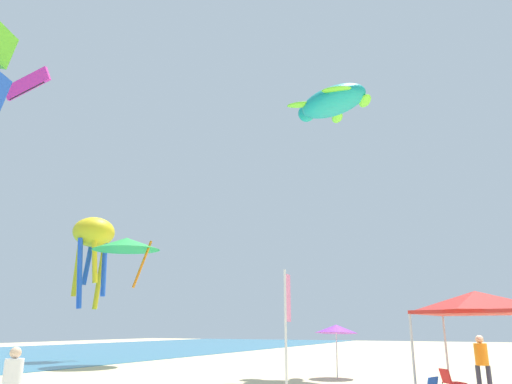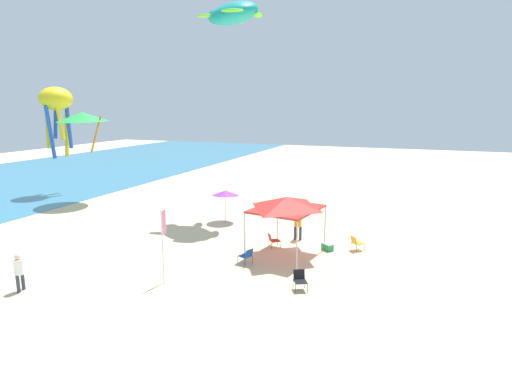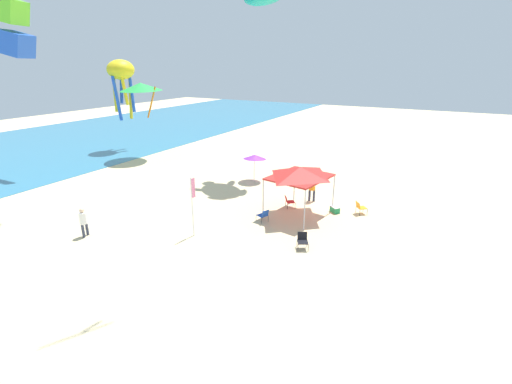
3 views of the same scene
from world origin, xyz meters
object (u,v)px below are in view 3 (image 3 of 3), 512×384
(cooler_box, at_px, (335,209))
(kite_delta_green, at_px, (141,87))
(person_near_umbrella, at_px, (83,220))
(kite_box_lime, at_px, (12,27))
(canopy_tent, at_px, (300,172))
(folding_chair_near_cooler, at_px, (289,201))
(folding_chair_left_of_tent, at_px, (263,215))
(person_kite_handler, at_px, (312,187))
(folding_chair_facing_ocean, at_px, (360,207))
(banner_flag, at_px, (193,201))
(folding_chair_right_of_tent, at_px, (303,240))
(beach_umbrella, at_px, (255,157))
(kite_octopus_yellow, at_px, (121,73))

(cooler_box, height_order, kite_delta_green, kite_delta_green)
(person_near_umbrella, distance_m, kite_box_lime, 11.39)
(canopy_tent, xyz_separation_m, folding_chair_near_cooler, (0.76, 1.00, -2.29))
(kite_delta_green, bearing_deg, person_near_umbrella, 136.64)
(folding_chair_left_of_tent, bearing_deg, person_kite_handler, -173.04)
(folding_chair_near_cooler, relative_size, kite_delta_green, 0.17)
(person_near_umbrella, bearing_deg, folding_chair_facing_ocean, -61.49)
(folding_chair_left_of_tent, distance_m, banner_flag, 4.51)
(cooler_box, height_order, person_near_umbrella, person_near_umbrella)
(banner_flag, xyz_separation_m, person_kite_handler, (8.11, -3.84, -0.98))
(banner_flag, relative_size, person_near_umbrella, 2.05)
(canopy_tent, height_order, folding_chair_right_of_tent, canopy_tent)
(folding_chair_right_of_tent, height_order, person_kite_handler, person_kite_handler)
(beach_umbrella, bearing_deg, banner_flag, -169.94)
(person_kite_handler, height_order, person_near_umbrella, person_kite_handler)
(cooler_box, height_order, kite_octopus_yellow, kite_octopus_yellow)
(beach_umbrella, distance_m, folding_chair_left_of_tent, 8.27)
(cooler_box, bearing_deg, beach_umbrella, 66.56)
(folding_chair_facing_ocean, xyz_separation_m, kite_octopus_yellow, (6.39, 27.09, 7.55))
(canopy_tent, height_order, folding_chair_near_cooler, canopy_tent)
(canopy_tent, distance_m, beach_umbrella, 7.51)
(folding_chair_right_of_tent, height_order, kite_box_lime, kite_box_lime)
(folding_chair_right_of_tent, height_order, person_near_umbrella, person_near_umbrella)
(kite_delta_green, bearing_deg, beach_umbrella, -173.57)
(canopy_tent, xyz_separation_m, folding_chair_facing_ocean, (1.96, -3.39, -2.29))
(cooler_box, xyz_separation_m, banner_flag, (-6.90, 5.86, 1.84))
(folding_chair_left_of_tent, bearing_deg, folding_chair_right_of_tent, 82.06)
(beach_umbrella, relative_size, kite_box_lime, 0.69)
(banner_flag, bearing_deg, kite_box_lime, 98.21)
(folding_chair_facing_ocean, relative_size, folding_chair_left_of_tent, 1.00)
(folding_chair_facing_ocean, bearing_deg, beach_umbrella, 31.92)
(folding_chair_facing_ocean, relative_size, kite_delta_green, 0.17)
(person_kite_handler, bearing_deg, canopy_tent, -89.32)
(folding_chair_left_of_tent, height_order, person_near_umbrella, person_near_umbrella)
(folding_chair_near_cooler, relative_size, banner_flag, 0.24)
(folding_chair_facing_ocean, distance_m, person_near_umbrella, 16.30)
(folding_chair_left_of_tent, height_order, kite_box_lime, kite_box_lime)
(cooler_box, bearing_deg, person_kite_handler, 59.25)
(kite_box_lime, bearing_deg, folding_chair_near_cooler, -79.77)
(folding_chair_right_of_tent, bearing_deg, person_near_umbrella, 174.28)
(beach_umbrella, distance_m, folding_chair_near_cooler, 6.40)
(banner_flag, distance_m, kite_box_lime, 13.91)
(banner_flag, relative_size, kite_box_lime, 1.04)
(folding_chair_facing_ocean, height_order, kite_box_lime, kite_box_lime)
(person_near_umbrella, xyz_separation_m, kite_delta_green, (14.72, 9.81, 5.91))
(person_kite_handler, bearing_deg, kite_box_lime, -147.78)
(banner_flag, distance_m, person_near_umbrella, 6.09)
(beach_umbrella, relative_size, person_kite_handler, 1.24)
(folding_chair_right_of_tent, relative_size, person_kite_handler, 0.45)
(beach_umbrella, xyz_separation_m, kite_octopus_yellow, (3.59, 17.95, 6.04))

